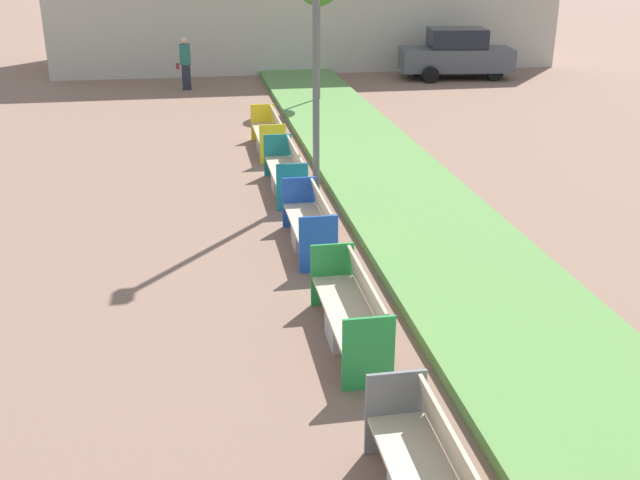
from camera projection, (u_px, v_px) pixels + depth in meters
name	position (u px, v px, depth m)	size (l,w,h in m)	color
planter_grass_strip	(481.00, 285.00, 11.25)	(2.80, 120.00, 0.18)	#568442
bench_green_frame	(351.00, 316.00, 9.69)	(0.65, 2.29, 0.94)	#9E9B96
bench_blue_frame	(310.00, 227.00, 12.74)	(0.65, 2.12, 0.94)	#9E9B96
bench_teal_frame	(287.00, 174.00, 15.60)	(0.65, 2.41, 0.94)	#9E9B96
bench_yellow_frame	(269.00, 136.00, 18.67)	(0.65, 2.41, 0.94)	#9E9B96
pedestrian_walking	(185.00, 63.00, 26.22)	(0.53, 0.24, 1.82)	#232633
parked_car_distant	(456.00, 54.00, 28.49)	(4.39, 2.28, 1.86)	#474C51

